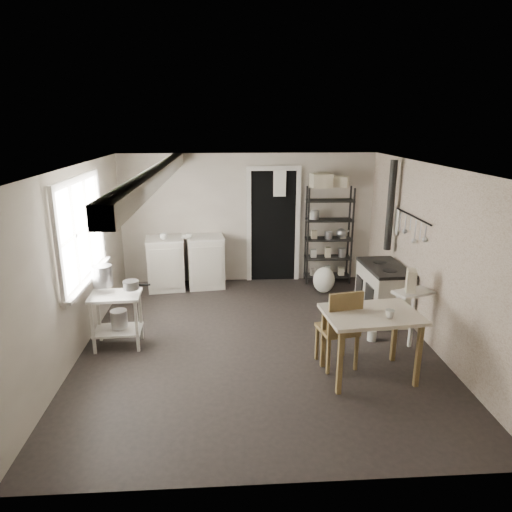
{
  "coord_description": "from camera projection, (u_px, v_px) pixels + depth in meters",
  "views": [
    {
      "loc": [
        -0.37,
        -5.5,
        2.81
      ],
      "look_at": [
        0.0,
        0.3,
        1.1
      ],
      "focal_mm": 32.0,
      "sensor_mm": 36.0,
      "label": 1
    }
  ],
  "objects": [
    {
      "name": "floor",
      "position": [
        257.0,
        341.0,
        6.08
      ],
      "size": [
        5.0,
        5.0,
        0.0
      ],
      "primitive_type": "plane",
      "color": "black",
      "rests_on": "ground"
    },
    {
      "name": "ceiling",
      "position": [
        258.0,
        167.0,
        5.43
      ],
      "size": [
        5.0,
        5.0,
        0.0
      ],
      "primitive_type": "plane",
      "rotation": [
        3.14,
        0.0,
        0.0
      ],
      "color": "white",
      "rests_on": "wall_back"
    },
    {
      "name": "wall_back",
      "position": [
        248.0,
        219.0,
        8.15
      ],
      "size": [
        4.5,
        0.02,
        2.3
      ],
      "primitive_type": "cube",
      "color": "#B6AB9C",
      "rests_on": "ground"
    },
    {
      "name": "wall_front",
      "position": [
        280.0,
        356.0,
        3.36
      ],
      "size": [
        4.5,
        0.02,
        2.3
      ],
      "primitive_type": "cube",
      "color": "#B6AB9C",
      "rests_on": "ground"
    },
    {
      "name": "wall_left",
      "position": [
        76.0,
        262.0,
        5.62
      ],
      "size": [
        0.02,
        5.0,
        2.3
      ],
      "primitive_type": "cube",
      "color": "#B6AB9C",
      "rests_on": "ground"
    },
    {
      "name": "wall_right",
      "position": [
        431.0,
        256.0,
        5.89
      ],
      "size": [
        0.02,
        5.0,
        2.3
      ],
      "primitive_type": "cube",
      "color": "#B6AB9C",
      "rests_on": "ground"
    },
    {
      "name": "window",
      "position": [
        80.0,
        231.0,
        5.71
      ],
      "size": [
        0.12,
        1.76,
        1.28
      ],
      "primitive_type": null,
      "color": "beige",
      "rests_on": "wall_left"
    },
    {
      "name": "doorway",
      "position": [
        273.0,
        227.0,
        8.19
      ],
      "size": [
        0.96,
        0.1,
        2.08
      ],
      "primitive_type": null,
      "color": "beige",
      "rests_on": "ground"
    },
    {
      "name": "ceiling_beam",
      "position": [
        156.0,
        176.0,
        5.39
      ],
      "size": [
        0.18,
        5.0,
        0.18
      ],
      "primitive_type": null,
      "color": "beige",
      "rests_on": "ceiling"
    },
    {
      "name": "wallpaper_panel",
      "position": [
        430.0,
        256.0,
        5.89
      ],
      "size": [
        0.01,
        5.0,
        2.3
      ],
      "primitive_type": null,
      "color": "#C4B49F",
      "rests_on": "wall_right"
    },
    {
      "name": "utensil_rail",
      "position": [
        411.0,
        216.0,
        6.35
      ],
      "size": [
        0.06,
        1.2,
        0.44
      ],
      "primitive_type": null,
      "color": "#B9B9BC",
      "rests_on": "wall_right"
    },
    {
      "name": "prep_table",
      "position": [
        117.0,
        318.0,
        5.85
      ],
      "size": [
        0.65,
        0.48,
        0.72
      ],
      "primitive_type": null,
      "rotation": [
        0.0,
        0.0,
        0.05
      ],
      "color": "beige",
      "rests_on": "ground"
    },
    {
      "name": "stockpot",
      "position": [
        102.0,
        276.0,
        5.77
      ],
      "size": [
        0.28,
        0.28,
        0.27
      ],
      "primitive_type": "cylinder",
      "rotation": [
        0.0,
        0.0,
        0.13
      ],
      "color": "#B9B9BC",
      "rests_on": "prep_table"
    },
    {
      "name": "saucepan",
      "position": [
        131.0,
        285.0,
        5.71
      ],
      "size": [
        0.21,
        0.21,
        0.11
      ],
      "primitive_type": "cylinder",
      "rotation": [
        0.0,
        0.0,
        -0.1
      ],
      "color": "#B9B9BC",
      "rests_on": "prep_table"
    },
    {
      "name": "bucket",
      "position": [
        119.0,
        319.0,
        5.85
      ],
      "size": [
        0.27,
        0.27,
        0.23
      ],
      "primitive_type": "cylinder",
      "rotation": [
        0.0,
        0.0,
        0.35
      ],
      "color": "#B9B9BC",
      "rests_on": "prep_table"
    },
    {
      "name": "base_cabinets",
      "position": [
        186.0,
        262.0,
        7.97
      ],
      "size": [
        1.44,
        0.76,
        0.91
      ],
      "primitive_type": null,
      "rotation": [
        0.0,
        0.0,
        0.12
      ],
      "color": "beige",
      "rests_on": "ground"
    },
    {
      "name": "mixing_bowl",
      "position": [
        187.0,
        236.0,
        7.74
      ],
      "size": [
        0.27,
        0.27,
        0.06
      ],
      "primitive_type": "imported",
      "rotation": [
        0.0,
        0.0,
        0.02
      ],
      "color": "white",
      "rests_on": "base_cabinets"
    },
    {
      "name": "counter_cup",
      "position": [
        163.0,
        236.0,
        7.66
      ],
      "size": [
        0.16,
        0.16,
        0.1
      ],
      "primitive_type": "imported",
      "rotation": [
        0.0,
        0.0,
        -0.26
      ],
      "color": "white",
      "rests_on": "base_cabinets"
    },
    {
      "name": "shelf_rack",
      "position": [
        329.0,
        231.0,
        8.1
      ],
      "size": [
        0.83,
        0.35,
        1.73
      ],
      "primitive_type": null,
      "rotation": [
        0.0,
        0.0,
        -0.04
      ],
      "color": "black",
      "rests_on": "ground"
    },
    {
      "name": "shelf_jar",
      "position": [
        312.0,
        208.0,
        8.0
      ],
      "size": [
        0.1,
        0.11,
        0.18
      ],
      "primitive_type": "imported",
      "rotation": [
        0.0,
        0.0,
        -0.36
      ],
      "color": "white",
      "rests_on": "shelf_rack"
    },
    {
      "name": "storage_box_a",
      "position": [
        321.0,
        171.0,
        7.75
      ],
      "size": [
        0.36,
        0.33,
        0.23
      ],
      "primitive_type": "cube",
      "rotation": [
        0.0,
        0.0,
        0.09
      ],
      "color": "beige",
      "rests_on": "shelf_rack"
    },
    {
      "name": "storage_box_b",
      "position": [
        341.0,
        172.0,
        7.84
      ],
      "size": [
        0.35,
        0.33,
        0.18
      ],
      "primitive_type": "cube",
      "rotation": [
        0.0,
        0.0,
        -0.34
      ],
      "color": "beige",
      "rests_on": "shelf_rack"
    },
    {
      "name": "stove",
      "position": [
        383.0,
        289.0,
        6.75
      ],
      "size": [
        0.59,
        1.02,
        0.79
      ],
      "primitive_type": null,
      "rotation": [
        0.0,
        0.0,
        0.04
      ],
      "color": "beige",
      "rests_on": "ground"
    },
    {
      "name": "stovepipe",
      "position": [
        391.0,
        206.0,
        6.9
      ],
      "size": [
        0.12,
        0.12,
        1.29
      ],
      "primitive_type": null,
      "rotation": [
        0.0,
        0.0,
        -0.17
      ],
      "color": "black",
      "rests_on": "stove"
    },
    {
      "name": "side_ledge",
      "position": [
        411.0,
        316.0,
        5.82
      ],
      "size": [
        0.56,
        0.42,
        0.77
      ],
      "primitive_type": null,
      "rotation": [
        0.0,
        0.0,
        0.35
      ],
      "color": "beige",
      "rests_on": "ground"
    },
    {
      "name": "oats_box",
      "position": [
        412.0,
        273.0,
        5.65
      ],
      "size": [
        0.16,
        0.21,
        0.28
      ],
      "primitive_type": "cube",
      "rotation": [
        0.0,
        0.0,
        -0.29
      ],
      "color": "beige",
      "rests_on": "side_ledge"
    },
    {
      "name": "work_table",
      "position": [
        369.0,
        346.0,
        5.15
      ],
      "size": [
        1.1,
        0.82,
        0.79
      ],
      "primitive_type": null,
      "rotation": [
        0.0,
        0.0,
        0.1
      ],
      "color": "beige",
      "rests_on": "ground"
    },
    {
      "name": "table_cup",
      "position": [
        390.0,
        316.0,
        4.9
      ],
      "size": [
        0.12,
        0.12,
        0.09
      ],
      "primitive_type": "imported",
      "rotation": [
        0.0,
        0.0,
        -0.28
      ],
      "color": "white",
      "rests_on": "work_table"
    },
    {
      "name": "chair",
      "position": [
        337.0,
        327.0,
        5.37
      ],
      "size": [
        0.49,
        0.5,
        1.0
      ],
      "primitive_type": null,
      "rotation": [
        0.0,
        0.0,
        0.19
      ],
      "color": "brown",
      "rests_on": "ground"
    },
    {
      "name": "flour_sack",
      "position": [
        324.0,
        279.0,
        7.77
      ],
      "size": [
        0.41,
        0.36,
        0.45
      ],
      "primitive_type": "ellipsoid",
      "rotation": [
        0.0,
        0.0,
        0.12
      ],
      "color": "white",
      "rests_on": "ground"
    },
    {
      "name": "floor_crock",
      "position": [
        372.0,
        335.0,
        6.09
      ],
      "size": [
        0.13,
        0.13,
        0.15
      ],
      "primitive_type": "cylinder",
      "rotation": [
        0.0,
        0.0,
        -0.09
      ],
      "color": "white",
      "rests_on": "ground"
    }
  ]
}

